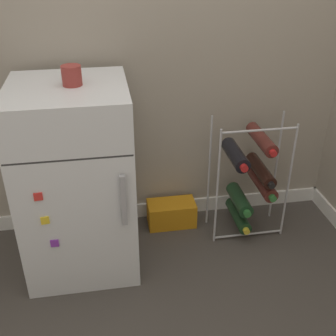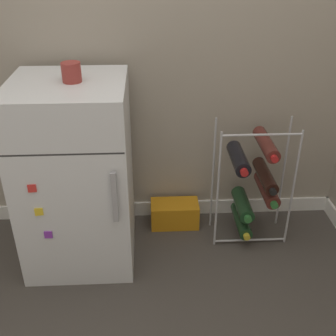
{
  "view_description": "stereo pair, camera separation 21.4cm",
  "coord_description": "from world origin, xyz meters",
  "views": [
    {
      "loc": [
        -0.38,
        -1.53,
        1.52
      ],
      "look_at": [
        -0.08,
        0.31,
        0.47
      ],
      "focal_mm": 45.0,
      "sensor_mm": 36.0,
      "label": 1
    },
    {
      "loc": [
        -0.17,
        -1.55,
        1.52
      ],
      "look_at": [
        -0.08,
        0.31,
        0.47
      ],
      "focal_mm": 45.0,
      "sensor_mm": 36.0,
      "label": 2
    }
  ],
  "objects": [
    {
      "name": "ground_plane",
      "position": [
        0.0,
        0.0,
        0.0
      ],
      "size": [
        14.0,
        14.0,
        0.0
      ],
      "primitive_type": "plane",
      "color": "#423D38"
    },
    {
      "name": "wine_rack",
      "position": [
        0.39,
        0.36,
        0.34
      ],
      "size": [
        0.41,
        0.32,
        0.69
      ],
      "color": "#B2B2B7",
      "rests_on": "ground_plane"
    },
    {
      "name": "soda_box",
      "position": [
        -0.03,
        0.47,
        0.07
      ],
      "size": [
        0.28,
        0.15,
        0.15
      ],
      "color": "orange",
      "rests_on": "ground_plane"
    },
    {
      "name": "mini_fridge",
      "position": [
        -0.53,
        0.26,
        0.47
      ],
      "size": [
        0.53,
        0.56,
        0.95
      ],
      "color": "silver",
      "rests_on": "ground_plane"
    },
    {
      "name": "fridge_top_cup",
      "position": [
        -0.5,
        0.27,
        0.99
      ],
      "size": [
        0.08,
        0.08,
        0.09
      ],
      "color": "maroon",
      "rests_on": "mini_fridge"
    }
  ]
}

